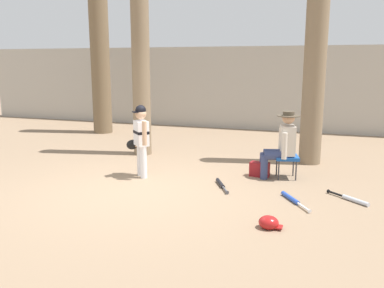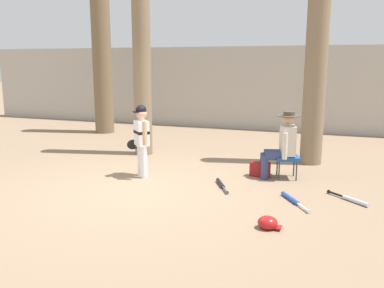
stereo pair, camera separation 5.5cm
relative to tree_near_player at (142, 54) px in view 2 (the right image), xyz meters
name	(u,v)px [view 2 (the right image)]	position (x,y,z in m)	size (l,w,h in m)	color
ground_plane	(135,190)	(1.05, -2.49, -2.22)	(60.00, 60.00, 0.00)	#897056
concrete_back_wall	(235,88)	(1.05, 4.31, -0.97)	(18.00, 0.36, 2.50)	#ADA89E
tree_near_player	(142,54)	(0.00, 0.00, 0.00)	(0.54, 0.54, 4.97)	#7F6B51
tree_behind_spectator	(316,66)	(3.62, 0.35, -0.26)	(0.63, 0.63, 4.54)	#7F6B51
young_ballplayer	(141,136)	(0.79, -1.70, -1.48)	(0.56, 0.46, 1.31)	white
folding_stool	(287,158)	(3.28, -0.94, -1.86)	(0.49, 0.49, 0.41)	#194C9E
seated_spectator	(282,143)	(3.19, -0.97, -1.58)	(0.68, 0.54, 1.20)	navy
handbag_beside_stool	(260,169)	(2.82, -0.99, -2.09)	(0.34, 0.18, 0.26)	maroon
tree_far_left	(102,57)	(-2.36, 2.22, -0.05)	(0.84, 0.84, 5.18)	brown
bat_blue_youth	(292,200)	(3.52, -2.19, -2.19)	(0.50, 0.73, 0.07)	#2347AD
bat_black_composite	(221,184)	(2.31, -1.81, -2.19)	(0.39, 0.67, 0.07)	black
bat_aluminum_silver	(352,200)	(4.36, -1.91, -2.19)	(0.60, 0.53, 0.07)	#B7BCC6
batting_helmet_red	(268,223)	(3.33, -3.32, -2.15)	(0.30, 0.23, 0.17)	#A81919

